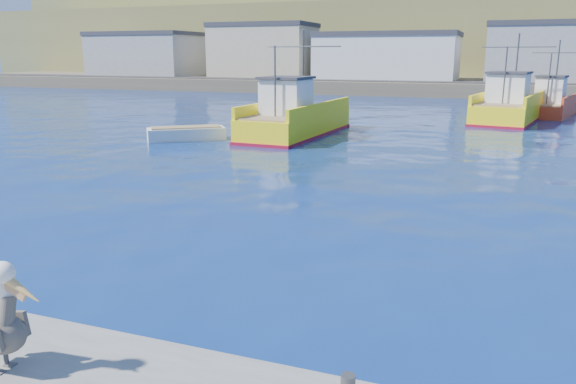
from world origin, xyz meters
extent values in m
plane|color=navy|center=(0.00, 0.00, 0.00)|extent=(260.00, 260.00, 0.00)
cube|color=brown|center=(0.00, 72.00, 0.80)|extent=(160.00, 30.00, 1.60)
cube|color=brown|center=(0.00, 98.00, 6.00)|extent=(180.00, 40.00, 14.00)
cube|color=brown|center=(0.00, 118.00, 11.00)|extent=(200.00, 40.00, 24.00)
cube|color=#2D2D2D|center=(0.00, 61.00, 1.65)|extent=(150.00, 5.00, 0.10)
cube|color=gray|center=(-48.00, 67.00, 4.60)|extent=(16.00, 10.00, 6.00)
cube|color=#333338|center=(-48.00, 67.00, 7.90)|extent=(16.32, 10.20, 0.60)
cube|color=tan|center=(-28.00, 67.00, 5.10)|extent=(14.00, 9.00, 7.00)
cube|color=#333338|center=(-28.00, 67.00, 8.90)|extent=(14.28, 9.18, 0.60)
cube|color=silver|center=(-10.00, 67.00, 4.35)|extent=(18.00, 11.00, 5.50)
cube|color=#333338|center=(-10.00, 67.00, 7.40)|extent=(18.36, 11.22, 0.60)
cube|color=gray|center=(10.00, 67.00, 4.85)|extent=(15.00, 10.00, 6.50)
cube|color=#333338|center=(10.00, 67.00, 8.40)|extent=(15.30, 10.20, 0.60)
cube|color=yellow|center=(-7.16, 22.95, 0.68)|extent=(4.06, 10.57, 1.35)
cube|color=yellow|center=(-5.53, 22.86, 1.70)|extent=(0.80, 10.18, 0.70)
cube|color=yellow|center=(-8.78, 23.05, 1.70)|extent=(0.80, 10.18, 0.70)
cube|color=maroon|center=(-7.16, 22.95, 0.05)|extent=(4.14, 10.78, 0.25)
cube|color=#8C7251|center=(-7.16, 22.95, 1.40)|extent=(3.76, 10.14, 0.10)
cube|color=white|center=(-7.25, 21.40, 2.45)|extent=(2.57, 2.73, 2.00)
cube|color=#333338|center=(-7.25, 21.40, 3.55)|extent=(2.76, 3.05, 0.15)
cylinder|color=#4C4C4C|center=(-7.10, 23.99, 3.85)|extent=(0.13, 0.13, 5.00)
cylinder|color=#4C4C4C|center=(-7.34, 19.84, 3.35)|extent=(0.11, 0.11, 4.00)
cylinder|color=#4C4C4C|center=(-7.10, 23.99, 5.35)|extent=(4.85, 0.36, 0.08)
cube|color=yellow|center=(5.32, 35.91, 0.70)|extent=(5.63, 11.34, 1.41)
cube|color=yellow|center=(7.05, 35.60, 1.76)|extent=(2.12, 10.50, 0.70)
cube|color=yellow|center=(3.58, 36.23, 1.76)|extent=(2.12, 10.50, 0.70)
cube|color=maroon|center=(5.32, 35.91, 0.05)|extent=(5.74, 11.57, 0.25)
cube|color=#8C7251|center=(5.32, 35.91, 1.46)|extent=(5.25, 10.86, 0.10)
cube|color=white|center=(5.02, 34.31, 2.51)|extent=(3.07, 3.14, 2.00)
cube|color=#333338|center=(5.02, 34.31, 3.61)|extent=(3.31, 3.49, 0.15)
cylinder|color=#4C4C4C|center=(5.51, 36.98, 3.91)|extent=(0.14, 0.14, 5.00)
cylinder|color=#4C4C4C|center=(4.73, 32.71, 3.41)|extent=(0.12, 0.12, 4.00)
cylinder|color=#4C4C4C|center=(5.51, 36.98, 5.41)|extent=(5.17, 1.02, 0.08)
cube|color=#EC4120|center=(8.51, 40.75, 0.50)|extent=(4.63, 8.16, 1.00)
cube|color=#EC4120|center=(9.83, 40.43, 1.35)|extent=(1.96, 7.37, 0.70)
cube|color=#EC4120|center=(7.19, 41.07, 1.35)|extent=(1.96, 7.37, 0.70)
cube|color=#8C7251|center=(8.51, 40.75, 1.05)|extent=(4.33, 7.81, 0.10)
cube|color=white|center=(8.24, 39.63, 2.10)|extent=(2.42, 2.35, 2.00)
cube|color=#333338|center=(8.24, 39.63, 3.20)|extent=(2.61, 2.61, 0.15)
cylinder|color=#4C4C4C|center=(8.69, 41.50, 3.50)|extent=(0.15, 0.15, 5.00)
cylinder|color=#4C4C4C|center=(7.96, 38.51, 3.00)|extent=(0.12, 0.12, 4.00)
cylinder|color=#4C4C4C|center=(8.69, 41.50, 5.00)|extent=(3.94, 1.04, 0.08)
cube|color=silver|center=(-12.46, 18.62, 0.28)|extent=(4.46, 3.91, 0.89)
cube|color=#8C7251|center=(-12.46, 18.62, 0.75)|extent=(3.91, 3.38, 0.09)
cylinder|color=#595451|center=(-1.85, -4.42, 0.66)|extent=(0.07, 0.07, 0.31)
cube|color=#595451|center=(-1.80, -4.41, 0.51)|extent=(0.16, 0.13, 0.02)
cube|color=#38332D|center=(-1.86, -4.27, 1.10)|extent=(0.70, 0.09, 0.46)
cylinder|color=#38332D|center=(-1.61, -4.51, 1.41)|extent=(0.22, 0.33, 0.50)
cylinder|color=white|center=(-1.66, -4.51, 1.78)|extent=(0.21, 0.33, 0.47)
ellipsoid|color=white|center=(-1.59, -4.51, 2.01)|extent=(0.38, 0.30, 0.31)
cone|color=gold|center=(-1.31, -4.50, 1.81)|extent=(0.63, 0.18, 0.43)
cube|color=tan|center=(-1.42, -4.50, 1.77)|extent=(0.38, 0.07, 0.27)
camera|label=1|loc=(4.57, -9.85, 4.91)|focal=35.00mm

